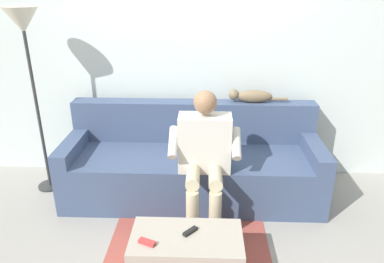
# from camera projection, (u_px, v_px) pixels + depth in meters

# --- Properties ---
(ground_plane) EXTENTS (8.00, 8.00, 0.00)m
(ground_plane) POSITION_uv_depth(u_px,v_px,m) (189.00, 241.00, 2.94)
(ground_plane) COLOR gray
(back_wall) EXTENTS (5.25, 0.06, 2.58)m
(back_wall) POSITION_uv_depth(u_px,v_px,m) (194.00, 54.00, 3.59)
(back_wall) COLOR silver
(back_wall) RESTS_ON ground
(couch) EXTENTS (2.41, 0.83, 0.87)m
(couch) POSITION_uv_depth(u_px,v_px,m) (193.00, 164.00, 3.52)
(couch) COLOR #3D4C6B
(couch) RESTS_ON ground
(coffee_table) EXTENTS (0.77, 0.42, 0.35)m
(coffee_table) POSITION_uv_depth(u_px,v_px,m) (187.00, 256.00, 2.53)
(coffee_table) COLOR #A89E8E
(coffee_table) RESTS_ON ground
(person_solo_seated) EXTENTS (0.59, 0.54, 1.16)m
(person_solo_seated) POSITION_uv_depth(u_px,v_px,m) (205.00, 151.00, 2.98)
(person_solo_seated) COLOR beige
(person_solo_seated) RESTS_ON ground
(cat_on_backrest) EXTENTS (0.58, 0.11, 0.13)m
(cat_on_backrest) POSITION_uv_depth(u_px,v_px,m) (251.00, 96.00, 3.50)
(cat_on_backrest) COLOR #756047
(cat_on_backrest) RESTS_ON couch
(remote_red) EXTENTS (0.13, 0.09, 0.02)m
(remote_red) POSITION_uv_depth(u_px,v_px,m) (147.00, 242.00, 2.39)
(remote_red) COLOR #B73333
(remote_red) RESTS_ON coffee_table
(remote_black) EXTENTS (0.10, 0.11, 0.02)m
(remote_black) POSITION_uv_depth(u_px,v_px,m) (190.00, 231.00, 2.50)
(remote_black) COLOR black
(remote_black) RESTS_ON coffee_table
(floor_rug) EXTENTS (1.28, 1.60, 0.01)m
(floor_rug) POSITION_uv_depth(u_px,v_px,m) (188.00, 261.00, 2.72)
(floor_rug) COLOR #9E473D
(floor_rug) RESTS_ON ground
(floor_lamp) EXTENTS (0.30, 0.30, 1.77)m
(floor_lamp) POSITION_uv_depth(u_px,v_px,m) (25.00, 36.00, 3.15)
(floor_lamp) COLOR #2D2D2D
(floor_lamp) RESTS_ON ground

